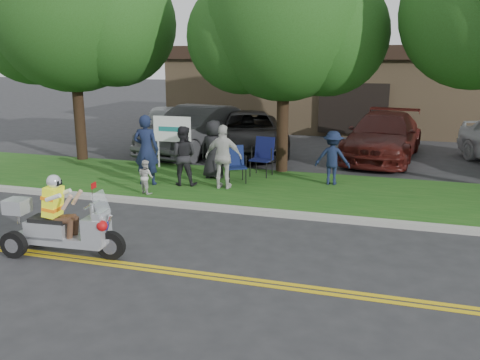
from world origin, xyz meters
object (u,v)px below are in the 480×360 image
(trike_scooter, at_px, (59,227))
(parked_car_left, at_px, (196,130))
(parked_car_right, at_px, (383,136))
(spectator_adult_mid, at_px, (183,156))
(spectator_adult_right, at_px, (224,157))
(lawn_chair_b, at_px, (235,162))
(parked_car_mid, at_px, (248,133))
(lawn_chair_a, at_px, (263,154))
(parked_car_far_left, at_px, (166,126))
(spectator_adult_left, at_px, (146,150))

(trike_scooter, height_order, parked_car_left, parked_car_left)
(parked_car_right, bearing_deg, spectator_adult_mid, -123.78)
(spectator_adult_right, height_order, parked_car_left, spectator_adult_right)
(lawn_chair_b, height_order, spectator_adult_mid, spectator_adult_mid)
(trike_scooter, xyz_separation_m, parked_car_mid, (0.63, 10.56, 0.24))
(lawn_chair_a, bearing_deg, spectator_adult_mid, -127.63)
(spectator_adult_mid, distance_m, parked_car_far_left, 6.81)
(lawn_chair_a, bearing_deg, parked_car_left, 145.47)
(spectator_adult_right, distance_m, parked_car_mid, 5.55)
(parked_car_far_left, height_order, parked_car_left, parked_car_left)
(lawn_chair_b, height_order, parked_car_left, parked_car_left)
(lawn_chair_b, bearing_deg, parked_car_right, 23.69)
(trike_scooter, height_order, lawn_chair_b, trike_scooter)
(parked_car_right, bearing_deg, parked_car_left, -163.27)
(spectator_adult_right, relative_size, parked_car_left, 0.32)
(trike_scooter, height_order, spectator_adult_right, spectator_adult_right)
(lawn_chair_b, bearing_deg, spectator_adult_right, -124.54)
(lawn_chair_a, distance_m, lawn_chair_b, 1.15)
(trike_scooter, bearing_deg, parked_car_far_left, 101.19)
(trike_scooter, distance_m, parked_car_left, 9.99)
(spectator_adult_left, distance_m, parked_car_mid, 5.84)
(spectator_adult_mid, bearing_deg, parked_car_mid, -102.05)
(spectator_adult_left, xyz_separation_m, parked_car_right, (6.16, 6.12, -0.27))
(spectator_adult_right, height_order, parked_car_right, spectator_adult_right)
(lawn_chair_a, bearing_deg, parked_car_far_left, 148.21)
(lawn_chair_b, bearing_deg, parked_car_far_left, 102.09)
(lawn_chair_a, bearing_deg, trike_scooter, -99.48)
(lawn_chair_a, relative_size, spectator_adult_mid, 0.69)
(lawn_chair_b, height_order, parked_car_right, parked_car_right)
(trike_scooter, distance_m, parked_car_far_left, 11.46)
(trike_scooter, relative_size, spectator_adult_left, 1.21)
(trike_scooter, height_order, spectator_adult_mid, spectator_adult_mid)
(trike_scooter, relative_size, parked_car_mid, 0.42)
(lawn_chair_a, bearing_deg, spectator_adult_right, -101.59)
(spectator_adult_left, distance_m, spectator_adult_right, 2.19)
(parked_car_mid, distance_m, parked_car_right, 4.87)
(trike_scooter, distance_m, spectator_adult_right, 5.32)
(lawn_chair_b, relative_size, parked_car_left, 0.19)
(lawn_chair_b, xyz_separation_m, parked_car_mid, (-0.94, 4.68, 0.09))
(spectator_adult_left, bearing_deg, spectator_adult_mid, -175.09)
(spectator_adult_left, relative_size, spectator_adult_right, 1.13)
(spectator_adult_left, relative_size, parked_car_left, 0.36)
(lawn_chair_a, xyz_separation_m, lawn_chair_b, (-0.55, -1.01, -0.06))
(trike_scooter, distance_m, parked_car_right, 12.30)
(spectator_adult_right, bearing_deg, parked_car_mid, -82.97)
(spectator_adult_left, relative_size, spectator_adult_mid, 1.18)
(parked_car_far_left, bearing_deg, trike_scooter, -95.64)
(parked_car_left, relative_size, parked_car_right, 0.97)
(trike_scooter, height_order, parked_car_far_left, parked_car_far_left)
(trike_scooter, xyz_separation_m, spectator_adult_mid, (0.31, 5.09, 0.39))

